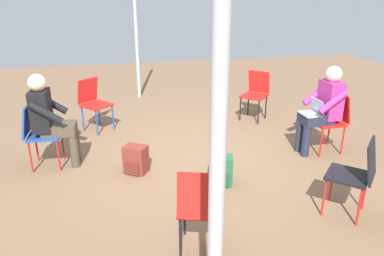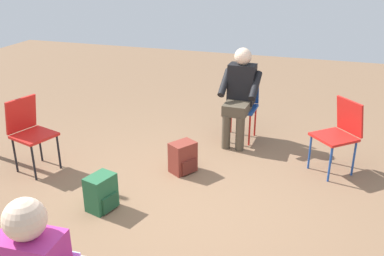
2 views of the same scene
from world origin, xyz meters
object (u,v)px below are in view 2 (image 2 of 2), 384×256
Objects in this scene: person_in_black at (240,92)px; backpack_near_laptop_user at (101,194)px; backpack_by_empty_chair at (183,159)px; chair_south at (242,102)px; chair_southwest at (340,131)px; chair_east at (29,129)px.

person_in_black reaches higher than backpack_near_laptop_user.
backpack_by_empty_chair is at bearing 70.14° from person_in_black.
chair_south reaches higher than backpack_near_laptop_user.
chair_southwest is 2.36× the size of backpack_by_empty_chair.
backpack_near_laptop_user is at bearing 62.38° from backpack_by_empty_chair.
backpack_near_laptop_user is at bearing 67.53° from person_in_black.
chair_southwest is at bearing 161.42° from person_in_black.
backpack_by_empty_chair is (0.43, 1.20, -0.34)m from chair_south.
chair_south is (-2.10, -1.65, 0.00)m from chair_east.
person_in_black is at bearing 142.45° from chair_east.
backpack_by_empty_chair is (-0.51, -0.98, 0.00)m from backpack_near_laptop_user.
person_in_black is at bearing 90.00° from chair_south.
person_in_black is (1.25, -0.48, 0.20)m from chair_southwest.
person_in_black reaches higher than chair_south.
chair_southwest is 1.79m from backpack_by_empty_chair.
chair_east is 2.68m from chair_south.
person_in_black is 3.44× the size of backpack_near_laptop_user.
chair_east is 1.32m from backpack_near_laptop_user.
chair_south is at bearing 145.27° from chair_east.
backpack_by_empty_chair is (-1.67, -0.46, -0.34)m from chair_east.
chair_east is at bearing 64.67° from chair_southwest.
backpack_near_laptop_user is (0.93, 2.01, -0.54)m from person_in_black.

